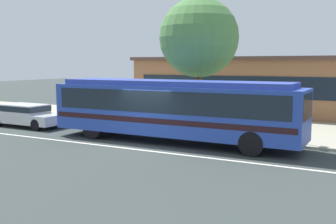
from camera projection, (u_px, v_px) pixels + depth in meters
name	position (u px, v px, depth m)	size (l,w,h in m)	color
ground_plane	(145.00, 146.00, 17.82)	(120.00, 120.00, 0.00)	#343B39
sidewalk_slab	(203.00, 125.00, 23.67)	(60.00, 8.00, 0.12)	#A19E8A
lane_stripe_center	(135.00, 149.00, 17.12)	(56.00, 0.16, 0.01)	silver
transit_bus	(173.00, 107.00, 18.45)	(11.90, 2.50, 2.87)	#2645A8
sedan_behind_bus	(26.00, 114.00, 23.23)	(4.67, 1.91, 1.29)	silver
pedestrian_waiting_near_sign	(235.00, 116.00, 19.74)	(0.48, 0.48, 1.61)	#1A2B4C
pedestrian_walking_along_curb	(201.00, 113.00, 20.52)	(0.44, 0.44, 1.75)	navy
pedestrian_standing_by_tree	(147.00, 109.00, 22.83)	(0.40, 0.40, 1.63)	navy
bus_stop_sign	(297.00, 106.00, 17.72)	(0.14, 0.44, 2.62)	gray
street_tree_near_stop	(199.00, 38.00, 21.23)	(4.21, 4.21, 6.99)	brown
station_building	(293.00, 86.00, 28.55)	(22.29, 8.17, 4.10)	#98623F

